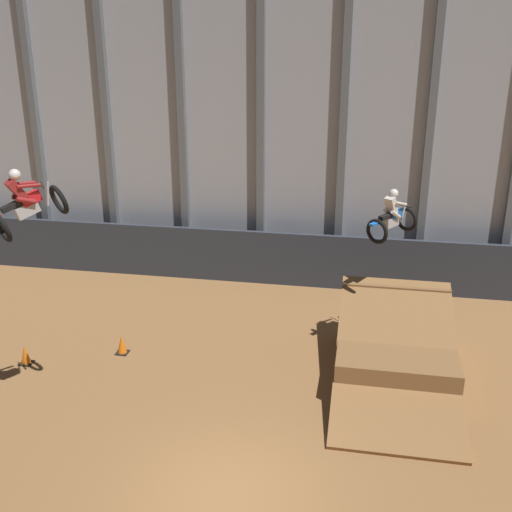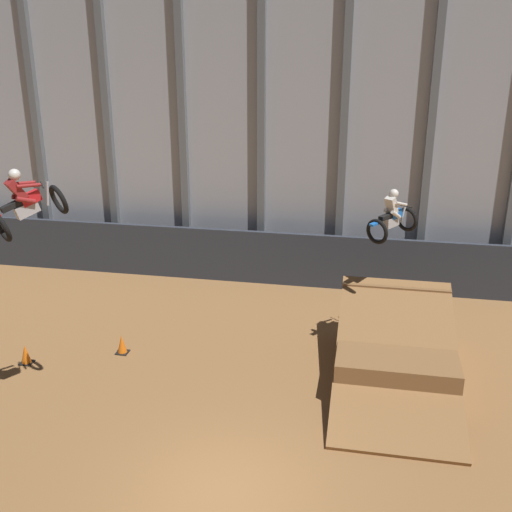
% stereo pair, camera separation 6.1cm
% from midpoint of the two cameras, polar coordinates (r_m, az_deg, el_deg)
% --- Properties ---
extents(ground_plane, '(60.00, 60.00, 0.00)m').
position_cam_midpoint_polar(ground_plane, '(13.28, -3.11, -21.75)').
color(ground_plane, olive).
extents(arena_back_wall, '(32.00, 0.40, 11.82)m').
position_cam_midpoint_polar(arena_back_wall, '(22.65, 4.32, 12.20)').
color(arena_back_wall, '#A3A8B2').
rests_on(arena_back_wall, ground_plane).
extents(lower_barrier, '(31.36, 0.20, 2.07)m').
position_cam_midpoint_polar(lower_barrier, '(22.80, 3.72, -0.35)').
color(lower_barrier, '#2D333D').
rests_on(lower_barrier, ground_plane).
extents(dirt_ramp, '(3.19, 5.98, 2.11)m').
position_cam_midpoint_polar(dirt_ramp, '(17.48, 12.97, -8.49)').
color(dirt_ramp, brown).
rests_on(dirt_ramp, ground_plane).
extents(rider_bike_left_air, '(1.61, 1.75, 1.63)m').
position_cam_midpoint_polar(rider_bike_left_air, '(14.34, -21.13, 4.60)').
color(rider_bike_left_air, black).
extents(rider_bike_right_air, '(1.53, 1.68, 1.49)m').
position_cam_midpoint_polar(rider_bike_right_air, '(17.54, 12.73, 3.57)').
color(rider_bike_right_air, black).
extents(traffic_cone_near_ramp, '(0.36, 0.36, 0.58)m').
position_cam_midpoint_polar(traffic_cone_near_ramp, '(18.77, -21.20, -8.78)').
color(traffic_cone_near_ramp, black).
rests_on(traffic_cone_near_ramp, ground_plane).
extents(traffic_cone_arena_edge, '(0.36, 0.36, 0.58)m').
position_cam_midpoint_polar(traffic_cone_arena_edge, '(18.54, -12.75, -8.24)').
color(traffic_cone_arena_edge, black).
rests_on(traffic_cone_arena_edge, ground_plane).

